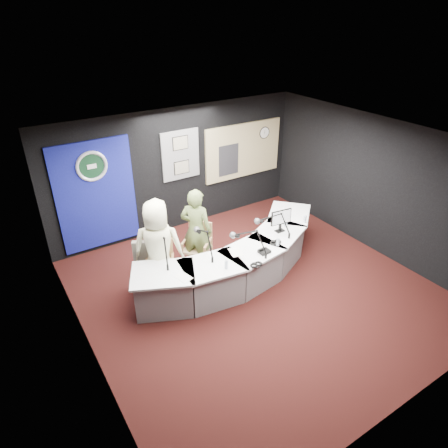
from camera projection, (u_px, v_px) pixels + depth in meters
ground at (256, 290)px, 7.43m from camera, size 6.00×6.00×0.00m
ceiling at (263, 145)px, 6.07m from camera, size 6.00×6.00×0.02m
wall_back at (179, 170)px, 8.96m from camera, size 6.00×0.02×2.80m
wall_front at (418, 333)px, 4.54m from camera, size 6.00×0.02×2.80m
wall_left at (80, 284)px, 5.34m from camera, size 0.02×6.00×2.80m
wall_right at (376, 186)px, 8.17m from camera, size 0.02×6.00×2.80m
broadcast_desk at (238, 260)px, 7.63m from camera, size 4.50×1.90×0.75m
backdrop_panel at (96, 196)px, 8.11m from camera, size 1.60×0.05×2.30m
agency_seal at (92, 166)px, 7.77m from camera, size 0.63×0.07×0.63m
seal_center at (92, 166)px, 7.77m from camera, size 0.48×0.01×0.48m
pinboard at (181, 155)px, 8.79m from camera, size 0.90×0.04×1.10m
framed_photo_upper at (180, 143)px, 8.63m from camera, size 0.34×0.02×0.27m
framed_photo_lower at (182, 167)px, 8.90m from camera, size 0.34×0.02×0.27m
booth_window_frame at (243, 150)px, 9.69m from camera, size 2.12×0.06×1.32m
booth_glow at (244, 150)px, 9.68m from camera, size 2.00×0.02×1.20m
equipment_rack at (229, 160)px, 9.53m from camera, size 0.55×0.02×0.75m
wall_clock at (264, 133)px, 9.78m from camera, size 0.28×0.01×0.28m
armchair_left at (160, 266)px, 7.22m from camera, size 0.80×0.80×1.05m
armchair_right at (197, 248)px, 7.84m from camera, size 0.75×0.75×0.95m
draped_jacket at (148, 258)px, 7.27m from camera, size 0.49×0.32×0.70m
person_man at (158, 248)px, 7.03m from camera, size 1.06×0.93×1.82m
person_woman at (196, 231)px, 7.65m from camera, size 0.72×0.75×1.73m
computer_monitor at (281, 217)px, 7.70m from camera, size 0.49×0.09×0.34m
desk_phone at (264, 251)px, 7.17m from camera, size 0.20×0.16×0.05m
headphones_near at (275, 242)px, 7.45m from camera, size 0.22×0.22×0.04m
headphones_far at (256, 265)px, 6.82m from camera, size 0.20×0.20×0.03m
paper_stack at (183, 277)px, 6.54m from camera, size 0.25×0.32×0.00m
notepad at (236, 252)px, 7.20m from camera, size 0.28×0.34×0.00m
boom_mic_a at (164, 245)px, 6.83m from camera, size 0.30×0.71×0.60m
boom_mic_b at (204, 239)px, 7.01m from camera, size 0.17×0.74×0.60m
boom_mic_c at (249, 240)px, 6.98m from camera, size 0.49×0.62×0.60m
boom_mic_d at (274, 224)px, 7.50m from camera, size 0.61×0.50×0.60m
water_bottles at (268, 238)px, 7.45m from camera, size 2.29×0.64×0.18m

